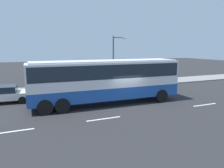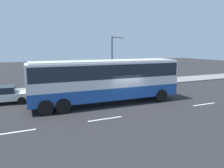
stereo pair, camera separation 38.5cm
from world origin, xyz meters
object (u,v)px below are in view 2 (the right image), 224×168
Objects in this scene: coach_bus at (106,77)px; pedestrian_near_curb at (78,78)px; street_lamp at (113,58)px; car_white_minivan at (1,95)px.

pedestrian_near_curb is at bearing 93.42° from coach_bus.
coach_bus is 7.07× the size of pedestrian_near_curb.
street_lamp is at bearing 62.18° from coach_bus.
coach_bus is 2.68× the size of car_white_minivan.
street_lamp reaches higher than coach_bus.
street_lamp is (3.50, 6.32, 1.27)m from coach_bus.
pedestrian_near_curb is (-0.31, 7.89, -1.09)m from coach_bus.
car_white_minivan is 2.64× the size of pedestrian_near_curb.
street_lamp is (11.61, 2.58, 2.75)m from car_white_minivan.
pedestrian_near_curb is (7.80, 4.15, 0.40)m from car_white_minivan.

